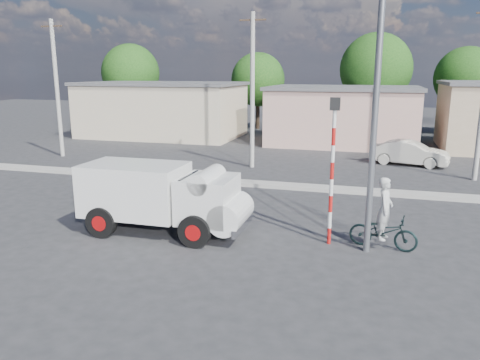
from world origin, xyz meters
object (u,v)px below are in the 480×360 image
(bicycle, at_px, (383,232))
(car_cream, at_px, (410,153))
(cyclist, at_px, (384,219))
(streetlight, at_px, (371,76))
(traffic_pole, at_px, (333,159))
(truck, at_px, (164,196))

(bicycle, height_order, car_cream, car_cream)
(cyclist, xyz_separation_m, streetlight, (-0.60, -0.36, 4.05))
(bicycle, height_order, streetlight, streetlight)
(traffic_pole, bearing_deg, cyclist, 2.15)
(streetlight, bearing_deg, truck, -178.27)
(cyclist, relative_size, car_cream, 0.45)
(car_cream, bearing_deg, truck, 162.13)
(truck, bearing_deg, car_cream, 59.50)
(traffic_pole, relative_size, streetlight, 0.48)
(cyclist, bearing_deg, streetlight, 130.40)
(bicycle, bearing_deg, truck, 104.36)
(car_cream, bearing_deg, bicycle, -173.84)
(cyclist, height_order, car_cream, cyclist)
(bicycle, relative_size, streetlight, 0.22)
(truck, distance_m, car_cream, 16.21)
(bicycle, height_order, traffic_pole, traffic_pole)
(bicycle, relative_size, cyclist, 1.07)
(truck, xyz_separation_m, traffic_pole, (5.15, 0.48, 1.38))
(cyclist, distance_m, car_cream, 13.54)
(bicycle, bearing_deg, streetlight, 130.40)
(car_cream, distance_m, traffic_pole, 13.98)
(cyclist, relative_size, streetlight, 0.20)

